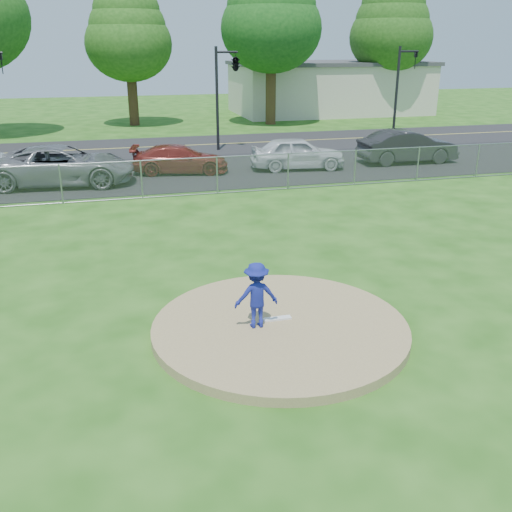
# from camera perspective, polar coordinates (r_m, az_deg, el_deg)

# --- Properties ---
(ground) EXTENTS (120.00, 120.00, 0.00)m
(ground) POSITION_cam_1_polar(r_m,az_deg,el_deg) (21.32, -5.48, 4.77)
(ground) COLOR #1D4F11
(ground) RESTS_ON ground
(pitchers_mound) EXTENTS (5.40, 5.40, 0.20)m
(pitchers_mound) POSITION_cam_1_polar(r_m,az_deg,el_deg) (12.16, 2.41, -7.18)
(pitchers_mound) COLOR #947D51
(pitchers_mound) RESTS_ON ground
(pitching_rubber) EXTENTS (0.60, 0.15, 0.04)m
(pitching_rubber) POSITION_cam_1_polar(r_m,az_deg,el_deg) (12.27, 2.14, -6.27)
(pitching_rubber) COLOR white
(pitching_rubber) RESTS_ON pitchers_mound
(chain_link_fence) EXTENTS (40.00, 0.06, 1.50)m
(chain_link_fence) POSITION_cam_1_polar(r_m,az_deg,el_deg) (23.06, -6.37, 7.86)
(chain_link_fence) COLOR gray
(chain_link_fence) RESTS_ON ground
(parking_lot) EXTENTS (50.00, 8.00, 0.01)m
(parking_lot) POSITION_cam_1_polar(r_m,az_deg,el_deg) (27.57, -7.75, 8.30)
(parking_lot) COLOR black
(parking_lot) RESTS_ON ground
(street) EXTENTS (60.00, 7.00, 0.01)m
(street) POSITION_cam_1_polar(r_m,az_deg,el_deg) (34.90, -9.36, 10.77)
(street) COLOR black
(street) RESTS_ON ground
(commercial_building) EXTENTS (16.40, 9.40, 4.30)m
(commercial_building) POSITION_cam_1_polar(r_m,az_deg,el_deg) (52.09, 7.30, 16.40)
(commercial_building) COLOR beige
(commercial_building) RESTS_ON ground
(tree_center) EXTENTS (6.16, 6.16, 9.84)m
(tree_center) POSITION_cam_1_polar(r_m,az_deg,el_deg) (44.34, -12.67, 20.98)
(tree_center) COLOR #3B2515
(tree_center) RESTS_ON ground
(tree_right) EXTENTS (7.28, 7.28, 11.63)m
(tree_right) POSITION_cam_1_polar(r_m,az_deg,el_deg) (44.05, 1.55, 22.97)
(tree_right) COLOR #3D2A16
(tree_right) RESTS_ON ground
(tree_far_right) EXTENTS (6.72, 6.72, 10.74)m
(tree_far_right) POSITION_cam_1_polar(r_m,az_deg,el_deg) (50.90, 13.40, 21.47)
(tree_far_right) COLOR #362613
(tree_far_right) RESTS_ON ground
(traffic_signal_center) EXTENTS (1.42, 2.48, 5.60)m
(traffic_signal_center) POSITION_cam_1_polar(r_m,az_deg,el_deg) (33.09, -2.25, 18.52)
(traffic_signal_center) COLOR black
(traffic_signal_center) RESTS_ON ground
(traffic_signal_right) EXTENTS (1.28, 0.20, 5.60)m
(traffic_signal_right) POSITION_cam_1_polar(r_m,az_deg,el_deg) (36.77, 14.26, 16.19)
(traffic_signal_right) COLOR black
(traffic_signal_right) RESTS_ON ground
(pitcher) EXTENTS (0.92, 0.54, 1.41)m
(pitcher) POSITION_cam_1_polar(r_m,az_deg,el_deg) (11.70, 0.04, -3.94)
(pitcher) COLOR navy
(pitcher) RESTS_ON pitchers_mound
(traffic_cone) EXTENTS (0.40, 0.40, 0.78)m
(traffic_cone) POSITION_cam_1_polar(r_m,az_deg,el_deg) (26.67, -18.40, 7.91)
(traffic_cone) COLOR #DE460B
(traffic_cone) RESTS_ON parking_lot
(parked_car_white) EXTENTS (4.12, 2.07, 1.30)m
(parked_car_white) POSITION_cam_1_polar(r_m,az_deg,el_deg) (27.21, -24.13, 7.95)
(parked_car_white) COLOR silver
(parked_car_white) RESTS_ON parking_lot
(parked_car_gray) EXTENTS (6.26, 3.33, 1.68)m
(parked_car_gray) POSITION_cam_1_polar(r_m,az_deg,el_deg) (26.04, -18.84, 8.57)
(parked_car_gray) COLOR slate
(parked_car_gray) RESTS_ON parking_lot
(parked_car_darkred) EXTENTS (4.73, 2.58, 1.30)m
(parked_car_darkred) POSITION_cam_1_polar(r_m,az_deg,el_deg) (27.31, -7.61, 9.59)
(parked_car_darkred) COLOR maroon
(parked_car_darkred) RESTS_ON parking_lot
(parked_car_pearl) EXTENTS (4.69, 2.33, 1.54)m
(parked_car_pearl) POSITION_cam_1_polar(r_m,az_deg,el_deg) (28.02, 4.18, 10.24)
(parked_car_pearl) COLOR silver
(parked_car_pearl) RESTS_ON parking_lot
(parked_car_charcoal) EXTENTS (4.99, 1.81, 1.64)m
(parked_car_charcoal) POSITION_cam_1_polar(r_m,az_deg,el_deg) (30.49, 14.90, 10.55)
(parked_car_charcoal) COLOR #242427
(parked_car_charcoal) RESTS_ON parking_lot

